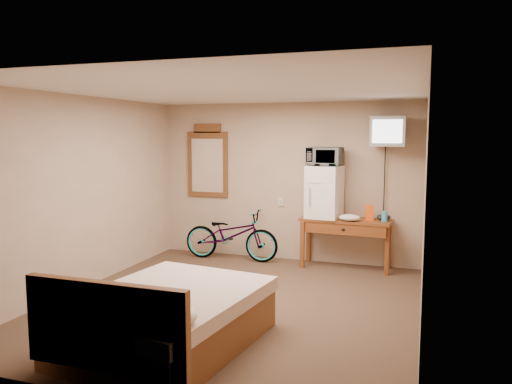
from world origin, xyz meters
TOP-DOWN VIEW (x-y plane):
  - room at (-0.00, 0.00)m, footprint 4.60×4.64m
  - desk at (1.01, 2.00)m, footprint 1.37×0.62m
  - mini_fridge at (0.67, 2.03)m, footprint 0.54×0.52m
  - microwave at (0.67, 2.03)m, footprint 0.53×0.38m
  - snack_bag at (1.35, 2.01)m, footprint 0.13×0.09m
  - blue_cup at (1.57, 1.99)m, footprint 0.08×0.08m
  - cloth_cream at (1.08, 1.87)m, footprint 0.31×0.24m
  - cloth_dark_a at (0.54, 1.92)m, footprint 0.23×0.17m
  - cloth_dark_b at (1.55, 2.09)m, footprint 0.20×0.16m
  - crt_television at (1.58, 2.02)m, footprint 0.49×0.58m
  - wall_mirror at (-1.34, 2.27)m, footprint 0.71×0.04m
  - bicycle at (-0.80, 1.95)m, footprint 1.56×0.58m
  - bed at (-0.17, -1.38)m, footprint 1.68×2.08m

SIDE VIEW (x-z plane):
  - bed at x=-0.17m, z-range -0.15..0.75m
  - bicycle at x=-0.80m, z-range 0.00..0.81m
  - desk at x=1.01m, z-range 0.25..1.00m
  - cloth_dark_a at x=0.54m, z-range 0.75..0.84m
  - cloth_dark_b at x=1.55m, z-range 0.75..0.84m
  - cloth_cream at x=1.08m, z-range 0.75..0.85m
  - blue_cup at x=1.57m, z-range 0.75..0.90m
  - snack_bag at x=1.35m, z-range 0.75..0.98m
  - mini_fridge at x=0.67m, z-range 0.75..1.54m
  - room at x=0.00m, z-range 0.00..2.50m
  - wall_mirror at x=-1.34m, z-range 0.95..2.16m
  - microwave at x=0.67m, z-range 1.54..1.81m
  - crt_television at x=1.58m, z-range 1.83..2.25m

